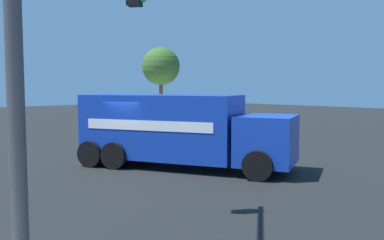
% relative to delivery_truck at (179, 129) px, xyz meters
% --- Properties ---
extents(ground_plane, '(100.00, 100.00, 0.00)m').
position_rel_delivery_truck_xyz_m(ground_plane, '(0.91, -1.73, -1.44)').
color(ground_plane, black).
extents(sidewalk_corner_near, '(10.09, 10.09, 0.14)m').
position_rel_delivery_truck_xyz_m(sidewalk_corner_near, '(-11.52, -14.15, -1.37)').
color(sidewalk_corner_near, beige).
rests_on(sidewalk_corner_near, ground).
extents(delivery_truck, '(5.60, 8.30, 2.74)m').
position_rel_delivery_truck_xyz_m(delivery_truck, '(0.00, 0.00, 0.00)').
color(delivery_truck, '#1438AD').
rests_on(delivery_truck, ground).
extents(traffic_light_primary, '(4.16, 3.09, 6.15)m').
position_rel_delivery_truck_xyz_m(traffic_light_primary, '(7.37, 5.71, 2.79)').
color(traffic_light_primary, '#38383D').
rests_on(traffic_light_primary, sidewalk_corner_far).
extents(pickup_black, '(2.38, 5.26, 1.38)m').
position_rel_delivery_truck_xyz_m(pickup_black, '(-9.81, -5.19, -0.71)').
color(pickup_black, black).
rests_on(pickup_black, ground).
extents(pedestrian_near_corner, '(0.53, 0.25, 1.59)m').
position_rel_delivery_truck_xyz_m(pedestrian_near_corner, '(-10.29, -15.62, -0.40)').
color(pedestrian_near_corner, navy).
rests_on(pedestrian_near_corner, sidewalk_corner_near).
extents(picket_fence_run, '(5.32, 0.05, 0.95)m').
position_rel_delivery_truck_xyz_m(picket_fence_run, '(-11.52, -18.95, -0.82)').
color(picket_fence_run, white).
rests_on(picket_fence_run, sidewalk_corner_near).
extents(shade_tree_near, '(3.23, 3.23, 6.25)m').
position_rel_delivery_truck_xyz_m(shade_tree_near, '(-12.44, -15.86, 3.31)').
color(shade_tree_near, brown).
rests_on(shade_tree_near, sidewalk_corner_near).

